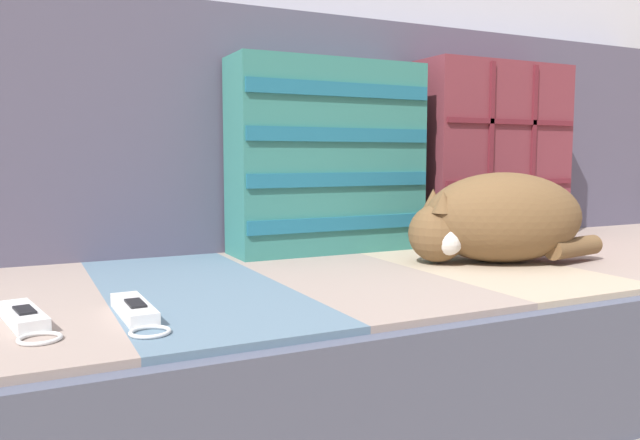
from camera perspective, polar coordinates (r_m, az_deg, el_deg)
couch at (r=1.35m, az=11.60°, el=-11.49°), size 2.05×0.82×0.38m
sofa_backrest at (r=1.58m, az=4.29°, el=7.88°), size 2.01×0.14×0.53m
throw_pillow_quilted at (r=1.62m, az=15.55°, el=5.99°), size 0.41×0.14×0.44m
throw_pillow_striped at (r=1.36m, az=0.71°, el=5.76°), size 0.43×0.14×0.41m
sleeping_cat at (r=1.26m, az=15.73°, el=-0.02°), size 0.37×0.29×0.18m
game_remote_near at (r=0.86m, az=-25.41°, el=-8.11°), size 0.07×0.19×0.02m
game_remote_far at (r=0.85m, az=-16.54°, el=-7.97°), size 0.05×0.19×0.02m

